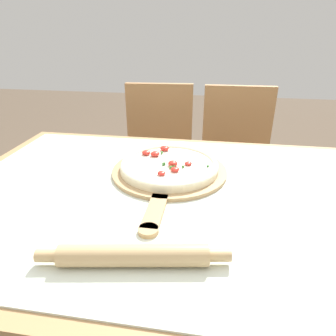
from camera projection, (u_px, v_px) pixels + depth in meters
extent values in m
cube|color=#A87F51|center=(169.00, 199.00, 0.88)|extent=(1.34, 0.94, 0.03)
cylinder|color=#A87F51|center=(60.00, 210.00, 1.50)|extent=(0.06, 0.06, 0.72)
cylinder|color=#A87F51|center=(320.00, 235.00, 1.32)|extent=(0.06, 0.06, 0.72)
cube|color=silver|center=(169.00, 194.00, 0.87)|extent=(1.26, 0.86, 0.00)
cylinder|color=tan|center=(169.00, 171.00, 0.99)|extent=(0.38, 0.38, 0.01)
cube|color=tan|center=(155.00, 211.00, 0.77)|extent=(0.04, 0.16, 0.01)
cylinder|color=tan|center=(148.00, 230.00, 0.70)|extent=(0.05, 0.05, 0.01)
cylinder|color=beige|center=(169.00, 167.00, 0.98)|extent=(0.32, 0.32, 0.02)
torus|color=beige|center=(169.00, 165.00, 0.98)|extent=(0.32, 0.32, 0.02)
cylinder|color=white|center=(169.00, 164.00, 0.98)|extent=(0.28, 0.28, 0.00)
ellipsoid|color=red|center=(173.00, 163.00, 0.96)|extent=(0.03, 0.03, 0.02)
ellipsoid|color=red|center=(146.00, 153.00, 1.04)|extent=(0.03, 0.03, 0.02)
ellipsoid|color=red|center=(165.00, 148.00, 1.08)|extent=(0.03, 0.03, 0.02)
ellipsoid|color=red|center=(161.00, 173.00, 0.90)|extent=(0.02, 0.02, 0.01)
ellipsoid|color=red|center=(155.00, 154.00, 1.03)|extent=(0.03, 0.03, 0.02)
ellipsoid|color=red|center=(188.00, 163.00, 0.97)|extent=(0.02, 0.02, 0.01)
ellipsoid|color=red|center=(175.00, 169.00, 0.92)|extent=(0.03, 0.03, 0.01)
cube|color=#387533|center=(183.00, 167.00, 0.95)|extent=(0.01, 0.01, 0.01)
cube|color=#387533|center=(164.00, 164.00, 0.96)|extent=(0.01, 0.01, 0.01)
cube|color=#387533|center=(176.00, 165.00, 0.96)|extent=(0.01, 0.01, 0.01)
cube|color=#387533|center=(170.00, 164.00, 0.96)|extent=(0.01, 0.01, 0.01)
cube|color=#387533|center=(173.00, 167.00, 0.95)|extent=(0.01, 0.01, 0.01)
cube|color=#387533|center=(162.00, 153.00, 1.05)|extent=(0.01, 0.01, 0.01)
cube|color=#387533|center=(208.00, 166.00, 0.95)|extent=(0.01, 0.01, 0.01)
cube|color=#387533|center=(171.00, 168.00, 0.94)|extent=(0.01, 0.01, 0.01)
cube|color=#387533|center=(170.00, 165.00, 0.96)|extent=(0.01, 0.01, 0.01)
cylinder|color=tan|center=(134.00, 255.00, 0.60)|extent=(0.30, 0.09, 0.05)
cylinder|color=tan|center=(47.00, 256.00, 0.60)|extent=(0.05, 0.03, 0.03)
cylinder|color=tan|center=(220.00, 255.00, 0.60)|extent=(0.05, 0.03, 0.03)
cube|color=#A37547|center=(157.00, 171.00, 1.68)|extent=(0.43, 0.43, 0.02)
cube|color=#A37547|center=(160.00, 122.00, 1.75)|extent=(0.38, 0.07, 0.44)
cylinder|color=#A37547|center=(125.00, 221.00, 1.65)|extent=(0.04, 0.04, 0.45)
cylinder|color=#A37547|center=(183.00, 224.00, 1.63)|extent=(0.04, 0.04, 0.45)
cylinder|color=#A37547|center=(136.00, 192.00, 1.94)|extent=(0.04, 0.04, 0.45)
cylinder|color=#A37547|center=(185.00, 194.00, 1.92)|extent=(0.04, 0.04, 0.45)
cube|color=#A37547|center=(235.00, 177.00, 1.62)|extent=(0.41, 0.41, 0.02)
cube|color=#A37547|center=(237.00, 125.00, 1.68)|extent=(0.38, 0.04, 0.44)
cylinder|color=#A37547|center=(202.00, 227.00, 1.60)|extent=(0.04, 0.04, 0.45)
cylinder|color=#A37547|center=(264.00, 232.00, 1.56)|extent=(0.04, 0.04, 0.45)
cylinder|color=#A37547|center=(204.00, 197.00, 1.88)|extent=(0.04, 0.04, 0.45)
cylinder|color=#A37547|center=(256.00, 200.00, 1.85)|extent=(0.04, 0.04, 0.45)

